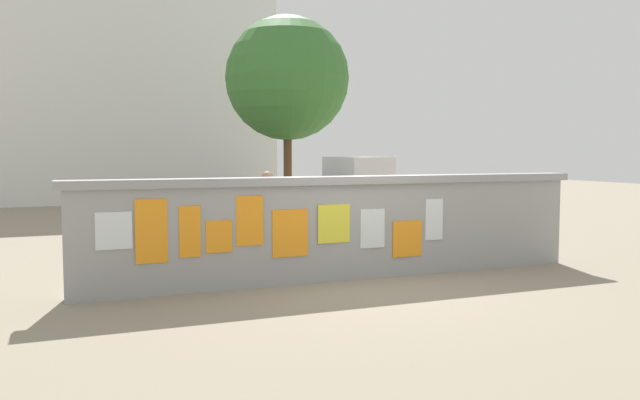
{
  "coord_description": "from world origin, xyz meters",
  "views": [
    {
      "loc": [
        -4.13,
        -8.93,
        1.95
      ],
      "look_at": [
        0.08,
        1.27,
        1.14
      ],
      "focal_mm": 36.02,
      "sensor_mm": 36.0,
      "label": 1
    }
  ],
  "objects_px": {
    "motorcycle": "(156,237)",
    "bicycle_near": "(427,234)",
    "person_walking": "(267,206)",
    "tree_roadside": "(287,79)",
    "auto_rickshaw_truck": "(324,196)"
  },
  "relations": [
    {
      "from": "motorcycle",
      "to": "person_walking",
      "type": "relative_size",
      "value": 1.17
    },
    {
      "from": "motorcycle",
      "to": "bicycle_near",
      "type": "relative_size",
      "value": 1.11
    },
    {
      "from": "auto_rickshaw_truck",
      "to": "bicycle_near",
      "type": "height_order",
      "value": "auto_rickshaw_truck"
    },
    {
      "from": "person_walking",
      "to": "bicycle_near",
      "type": "bearing_deg",
      "value": -7.12
    },
    {
      "from": "person_walking",
      "to": "tree_roadside",
      "type": "bearing_deg",
      "value": 67.98
    },
    {
      "from": "auto_rickshaw_truck",
      "to": "motorcycle",
      "type": "relative_size",
      "value": 1.98
    },
    {
      "from": "bicycle_near",
      "to": "person_walking",
      "type": "height_order",
      "value": "person_walking"
    },
    {
      "from": "motorcycle",
      "to": "bicycle_near",
      "type": "height_order",
      "value": "bicycle_near"
    },
    {
      "from": "motorcycle",
      "to": "bicycle_near",
      "type": "distance_m",
      "value": 5.12
    },
    {
      "from": "bicycle_near",
      "to": "person_walking",
      "type": "relative_size",
      "value": 1.06
    },
    {
      "from": "auto_rickshaw_truck",
      "to": "bicycle_near",
      "type": "relative_size",
      "value": 2.2
    },
    {
      "from": "motorcycle",
      "to": "bicycle_near",
      "type": "xyz_separation_m",
      "value": [
        5.05,
        -0.83,
        -0.1
      ]
    },
    {
      "from": "motorcycle",
      "to": "tree_roadside",
      "type": "relative_size",
      "value": 0.31
    },
    {
      "from": "bicycle_near",
      "to": "tree_roadside",
      "type": "height_order",
      "value": "tree_roadside"
    },
    {
      "from": "auto_rickshaw_truck",
      "to": "tree_roadside",
      "type": "distance_m",
      "value": 5.89
    }
  ]
}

